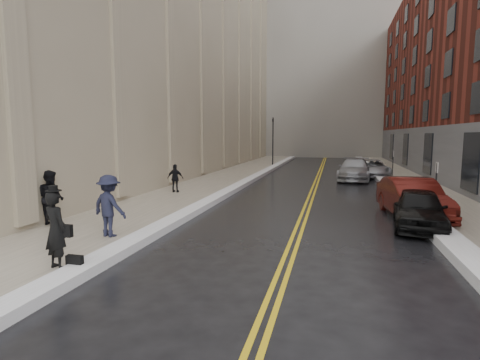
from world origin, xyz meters
The scene contains 20 objects.
ground centered at (0.00, 0.00, 0.00)m, with size 160.00×160.00×0.00m, color black.
sidewalk_left centered at (-4.50, 16.00, 0.07)m, with size 4.00×64.00×0.15m, color gray.
sidewalk_right centered at (9.00, 16.00, 0.07)m, with size 3.00×64.00×0.15m, color gray.
lane_stripe_a centered at (2.38, 16.00, 0.00)m, with size 0.12×64.00×0.01m, color gold.
lane_stripe_b centered at (2.62, 16.00, 0.00)m, with size 0.12×64.00×0.01m, color gold.
snow_ridge_left centered at (-2.20, 16.00, 0.13)m, with size 0.70×60.80×0.26m, color white.
snow_ridge_right centered at (7.15, 16.00, 0.15)m, with size 0.85×60.80×0.30m, color white.
tower_far_right centered at (14.00, 66.00, 22.00)m, with size 22.00×18.00×44.00m, color slate.
tower_far_left centered at (-12.00, 72.00, 30.00)m, with size 22.00×18.00×60.00m, color slate.
traffic_signal centered at (-2.60, 30.00, 3.08)m, with size 0.18×0.15×5.20m.
parking_sign_near centered at (7.90, 8.00, 1.36)m, with size 0.06×0.35×2.23m.
parking_sign_far centered at (7.90, 20.00, 1.36)m, with size 0.06×0.35×2.23m.
car_black centered at (6.68, 5.15, 0.72)m, with size 1.70×4.22×1.44m, color black.
car_maroon centered at (6.80, 6.97, 0.81)m, with size 1.72×4.92×1.62m, color #4B110D.
car_silver_near centered at (5.20, 19.85, 0.80)m, with size 2.25×5.55×1.61m, color #9A9BA1.
car_silver_far centered at (6.72, 22.45, 0.70)m, with size 2.31×5.01×1.39m, color #A2A3AA.
pedestrian_main centered at (-2.80, -1.88, 1.10)m, with size 0.69×0.45×1.90m, color black.
pedestrian_a centered at (-6.20, 1.93, 1.14)m, with size 0.96×0.75×1.97m, color black.
pedestrian_b centered at (-3.24, 1.02, 1.14)m, with size 1.27×0.73×1.97m, color #1A1C2F.
pedestrian_c centered at (-5.00, 10.14, 0.94)m, with size 0.93×0.39×1.58m, color black.
Camera 1 is at (3.61, -9.32, 3.37)m, focal length 28.00 mm.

